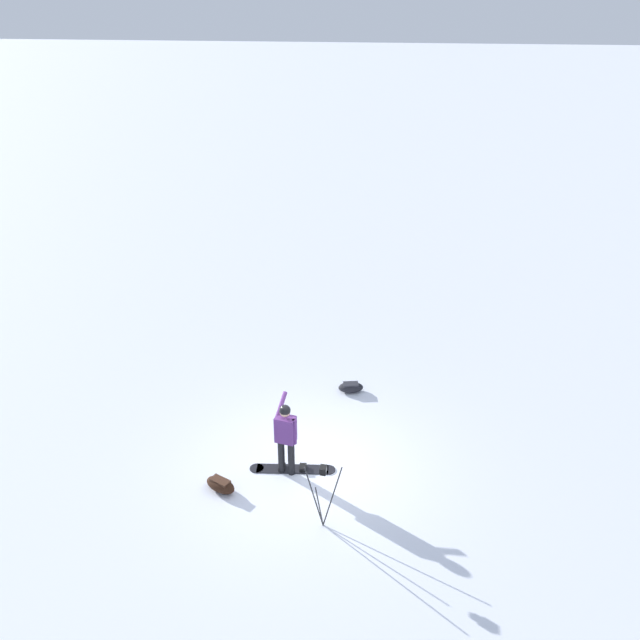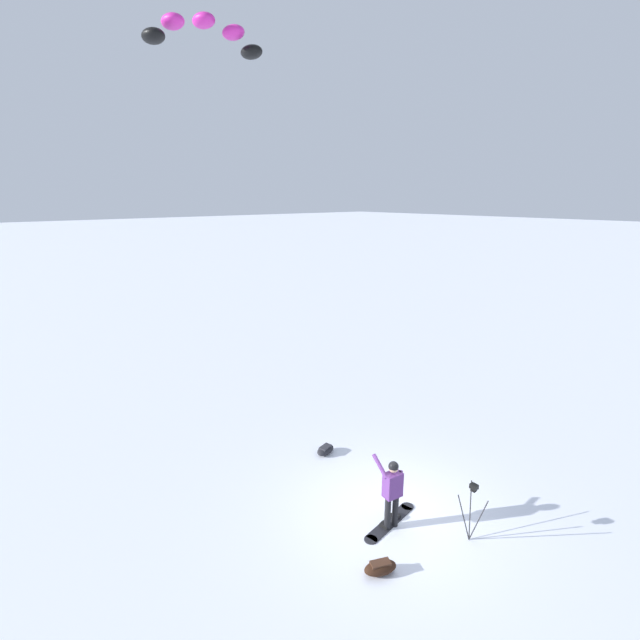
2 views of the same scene
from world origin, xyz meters
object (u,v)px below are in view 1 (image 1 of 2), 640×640
object	(u,v)px
camera_tripod	(323,484)
snowboarder	(286,432)
gear_bag_large	(221,485)
snowboard	(292,469)
gear_bag_small	(351,387)

from	to	relation	value
camera_tripod	snowboarder	bearing A→B (deg)	-54.59
snowboarder	gear_bag_large	distance (m)	1.66
snowboarder	snowboard	bearing A→B (deg)	-134.40
gear_bag_small	camera_tripod	bearing A→B (deg)	90.70
snowboarder	snowboard	world-z (taller)	snowboarder
snowboard	camera_tripod	xyz separation A→B (m)	(-0.88, 1.48, 0.95)
snowboarder	camera_tripod	world-z (taller)	snowboarder
snowboard	camera_tripod	distance (m)	1.97
snowboarder	camera_tripod	bearing A→B (deg)	125.41
snowboard	camera_tripod	world-z (taller)	camera_tripod
snowboarder	gear_bag_small	distance (m)	3.54
camera_tripod	gear_bag_small	xyz separation A→B (m)	(0.06, -4.68, -0.85)
snowboard	camera_tripod	bearing A→B (deg)	120.83
snowboard	gear_bag_large	size ratio (longest dim) A/B	2.39
snowboarder	gear_bag_large	xyz separation A→B (m)	(1.19, 0.77, -0.86)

